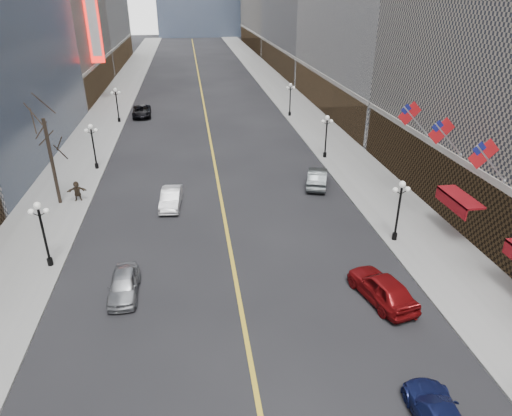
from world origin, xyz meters
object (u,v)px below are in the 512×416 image
object	(u,v)px
streetlamp_west_1	(42,228)
car_sb_mid	(382,288)
streetlamp_east_1	(399,205)
car_nb_far	(142,111)
car_nb_near	(124,284)
car_sb_far	(317,178)
streetlamp_west_3	(117,101)
streetlamp_east_3	(290,96)
car_nb_mid	(171,198)
streetlamp_west_2	(93,142)
streetlamp_east_2	(326,132)

from	to	relation	value
streetlamp_west_1	car_sb_mid	distance (m)	21.09
streetlamp_east_1	car_sb_mid	size ratio (longest dim) A/B	0.90
car_nb_far	car_sb_mid	bearing A→B (deg)	-72.36
car_nb_near	car_sb_far	size ratio (longest dim) A/B	0.85
streetlamp_east_1	streetlamp_west_3	xyz separation A→B (m)	(-23.60, 36.00, 0.00)
car_nb_far	car_sb_far	distance (m)	33.40
car_nb_near	streetlamp_east_1	bearing A→B (deg)	11.18
streetlamp_east_3	car_sb_mid	distance (m)	42.64
streetlamp_west_3	car_nb_far	world-z (taller)	streetlamp_west_3
car_nb_near	car_nb_far	bearing A→B (deg)	92.81
streetlamp_west_1	car_sb_mid	world-z (taller)	streetlamp_west_1
streetlamp_west_1	car_nb_mid	world-z (taller)	streetlamp_west_1
car_sb_far	car_nb_far	bearing A→B (deg)	-39.63
streetlamp_east_3	car_sb_far	size ratio (longest dim) A/B	0.92
streetlamp_west_2	car_sb_mid	distance (m)	31.63
car_nb_mid	car_nb_near	bearing A→B (deg)	-96.77
car_nb_mid	car_nb_far	size ratio (longest dim) A/B	0.81
streetlamp_east_1	streetlamp_east_2	world-z (taller)	same
streetlamp_west_1	car_sb_mid	xyz separation A→B (m)	(19.98, -6.43, -2.05)
car_nb_far	car_sb_mid	size ratio (longest dim) A/B	1.09
streetlamp_west_1	car_nb_mid	xyz separation A→B (m)	(7.60, 8.24, -2.17)
car_nb_mid	streetlamp_west_2	bearing A→B (deg)	132.81
streetlamp_east_2	streetlamp_west_1	distance (m)	29.68
car_nb_mid	car_sb_mid	bearing A→B (deg)	-44.95
streetlamp_west_3	car_sb_mid	world-z (taller)	streetlamp_west_3
streetlamp_west_2	streetlamp_east_3	bearing A→B (deg)	37.33
car_nb_far	streetlamp_east_3	bearing A→B (deg)	-11.11
streetlamp_east_1	car_sb_mid	world-z (taller)	streetlamp_east_1
streetlamp_west_1	car_nb_far	size ratio (longest dim) A/B	0.83
car_sb_mid	streetlamp_east_2	bearing A→B (deg)	-111.92
streetlamp_east_1	streetlamp_east_3	bearing A→B (deg)	90.00
streetlamp_east_3	streetlamp_west_1	bearing A→B (deg)	-123.25
car_nb_mid	car_sb_mid	world-z (taller)	car_sb_mid
streetlamp_east_2	streetlamp_west_3	xyz separation A→B (m)	(-23.60, 18.00, 0.00)
streetlamp_east_3	car_nb_far	bearing A→B (deg)	172.00
streetlamp_east_1	streetlamp_west_2	size ratio (longest dim) A/B	1.00
streetlamp_west_2	car_nb_far	bearing A→B (deg)	82.38
streetlamp_east_3	streetlamp_west_1	world-z (taller)	same
streetlamp_west_2	car_nb_near	xyz separation A→B (m)	(5.12, -21.75, -2.19)
streetlamp_east_3	car_sb_far	world-z (taller)	streetlamp_east_3
streetlamp_east_2	streetlamp_west_2	size ratio (longest dim) A/B	1.00
streetlamp_west_1	car_nb_mid	distance (m)	11.42
car_nb_far	streetlamp_east_1	bearing A→B (deg)	-64.99
streetlamp_east_1	streetlamp_east_3	world-z (taller)	same
streetlamp_east_2	streetlamp_east_3	distance (m)	18.00
streetlamp_east_1	car_sb_far	size ratio (longest dim) A/B	0.92
streetlamp_east_2	car_nb_mid	bearing A→B (deg)	-148.63
streetlamp_west_2	streetlamp_west_3	bearing A→B (deg)	90.00
streetlamp_east_2	streetlamp_west_3	world-z (taller)	same
streetlamp_east_1	streetlamp_east_3	size ratio (longest dim) A/B	1.00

